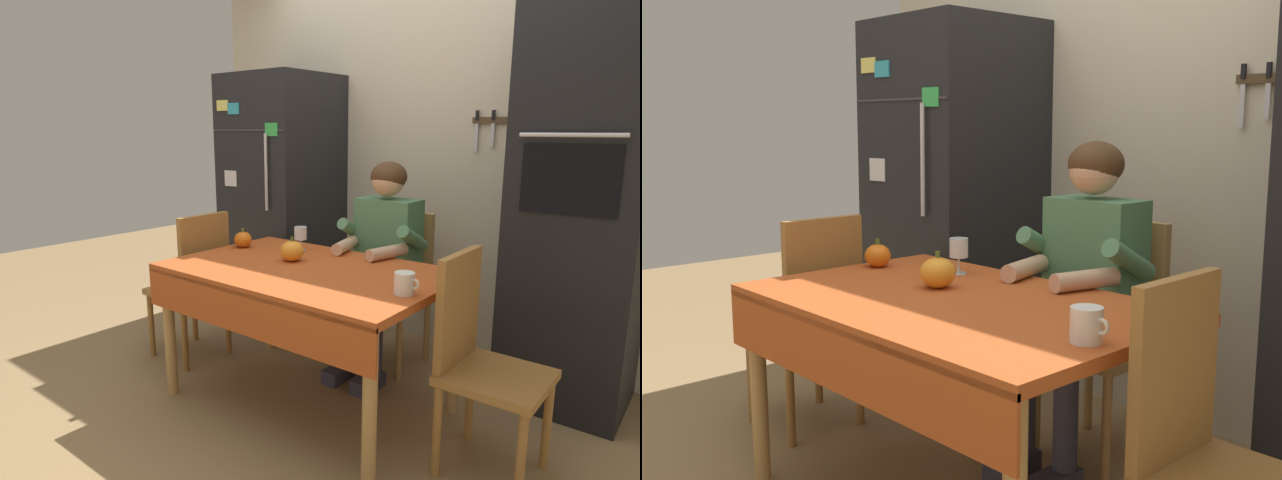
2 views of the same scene
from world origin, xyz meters
TOP-DOWN VIEW (x-y plane):
  - back_wall_assembly at (0.05, 1.35)m, footprint 3.70×0.13m
  - refrigerator at (-0.95, 0.96)m, footprint 0.68×0.71m
  - dining_table at (0.00, 0.08)m, footprint 1.40×0.90m
  - chair_behind_person at (0.08, 0.87)m, footprint 0.40×0.40m
  - seated_person at (0.08, 0.68)m, footprint 0.47×0.55m
  - chair_right_side at (0.90, 0.13)m, footprint 0.40×0.40m
  - chair_left_side at (-0.90, 0.10)m, footprint 0.40×0.40m
  - coffee_mug at (0.61, 0.02)m, footprint 0.11×0.09m
  - wine_glass at (-0.27, 0.37)m, footprint 0.07×0.07m
  - pumpkin_large at (-0.60, 0.23)m, footprint 0.10×0.10m
  - pumpkin_medium at (-0.15, 0.16)m, footprint 0.13×0.13m

SIDE VIEW (x-z plane):
  - chair_behind_person at x=0.08m, z-range 0.05..0.98m
  - chair_right_side at x=0.90m, z-range 0.05..0.98m
  - chair_left_side at x=-0.90m, z-range 0.05..0.98m
  - dining_table at x=0.00m, z-range 0.29..1.03m
  - seated_person at x=0.08m, z-range 0.11..1.36m
  - pumpkin_large at x=-0.60m, z-range 0.73..0.84m
  - coffee_mug at x=0.61m, z-range 0.74..0.84m
  - pumpkin_medium at x=-0.15m, z-range 0.73..0.86m
  - wine_glass at x=-0.27m, z-range 0.77..0.91m
  - refrigerator at x=-0.95m, z-range 0.00..1.80m
  - back_wall_assembly at x=0.05m, z-range 0.00..2.60m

